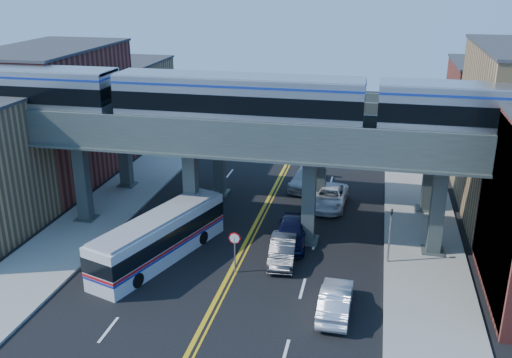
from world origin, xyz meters
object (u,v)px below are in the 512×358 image
(transit_train, at_px, (238,101))
(car_lane_c, at_px, (330,197))
(car_lane_d, at_px, (306,178))
(car_parked_curb, at_px, (336,300))
(car_lane_b, at_px, (283,250))
(traffic_signal, at_px, (390,230))
(transit_bus, at_px, (160,238))
(car_lane_a, at_px, (291,232))
(stop_sign, at_px, (235,246))

(transit_train, xyz_separation_m, car_lane_c, (5.49, 6.41, -8.58))
(car_lane_d, xyz_separation_m, car_parked_curb, (3.99, -18.24, -0.01))
(car_lane_b, bearing_deg, traffic_signal, 4.03)
(traffic_signal, bearing_deg, car_parked_curb, -114.04)
(car_lane_b, bearing_deg, car_lane_c, 73.22)
(car_lane_d, bearing_deg, car_lane_c, -53.11)
(transit_bus, bearing_deg, car_lane_b, -61.96)
(transit_bus, bearing_deg, transit_train, -25.08)
(car_lane_a, bearing_deg, car_lane_c, 70.83)
(car_lane_d, bearing_deg, car_lane_a, -82.28)
(transit_train, xyz_separation_m, traffic_signal, (9.85, -2.00, -7.01))
(car_lane_b, height_order, car_lane_c, car_lane_c)
(stop_sign, relative_size, car_lane_a, 0.53)
(car_lane_c, xyz_separation_m, car_parked_curb, (1.66, -14.46, 0.01))
(traffic_signal, relative_size, car_lane_a, 0.82)
(transit_train, xyz_separation_m, transit_bus, (-4.03, -4.26, -7.91))
(transit_train, bearing_deg, car_lane_b, -40.52)
(stop_sign, distance_m, car_parked_curb, 6.98)
(traffic_signal, relative_size, transit_bus, 0.38)
(car_lane_a, xyz_separation_m, car_lane_d, (-0.46, 10.78, -0.09))
(transit_bus, height_order, car_lane_c, transit_bus)
(traffic_signal, distance_m, transit_bus, 14.09)
(car_lane_b, bearing_deg, transit_train, 134.77)
(traffic_signal, distance_m, car_lane_c, 9.60)
(car_lane_a, xyz_separation_m, car_lane_b, (-0.14, -2.39, -0.12))
(transit_train, bearing_deg, car_lane_d, 72.75)
(car_lane_c, xyz_separation_m, car_lane_d, (-2.33, 3.78, 0.02))
(car_lane_c, bearing_deg, car_parked_curb, -80.25)
(transit_bus, bearing_deg, car_lane_d, -8.14)
(transit_bus, distance_m, car_lane_d, 16.16)
(transit_train, bearing_deg, transit_bus, -133.41)
(transit_bus, bearing_deg, car_parked_curb, -90.39)
(car_lane_b, relative_size, car_lane_d, 0.85)
(car_lane_b, xyz_separation_m, car_lane_c, (2.01, 9.38, 0.01))
(stop_sign, height_order, car_lane_a, stop_sign)
(stop_sign, relative_size, car_parked_curb, 0.58)
(car_lane_d, bearing_deg, traffic_signal, -55.98)
(car_parked_curb, bearing_deg, traffic_signal, -113.28)
(stop_sign, height_order, transit_bus, transit_bus)
(traffic_signal, xyz_separation_m, car_parked_curb, (-2.70, -6.05, -1.55))
(car_parked_curb, bearing_deg, transit_train, -47.65)
(car_lane_b, bearing_deg, car_parked_curb, -58.89)
(car_lane_c, distance_m, car_lane_d, 4.44)
(stop_sign, bearing_deg, traffic_signal, 18.63)
(car_lane_c, bearing_deg, car_lane_a, -101.74)
(stop_sign, distance_m, car_lane_b, 3.40)
(car_lane_a, xyz_separation_m, car_parked_curb, (3.53, -7.47, -0.10))
(stop_sign, xyz_separation_m, transit_bus, (-4.98, 0.74, -0.35))
(transit_train, relative_size, traffic_signal, 11.80)
(transit_bus, relative_size, car_lane_d, 2.07)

